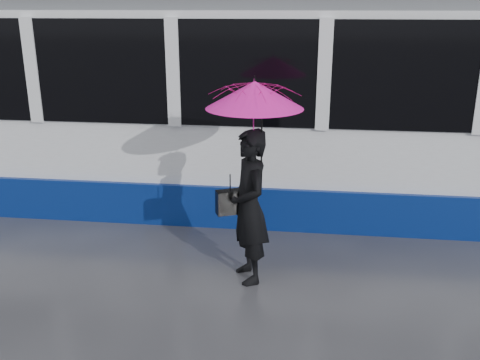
# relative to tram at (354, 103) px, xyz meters

# --- Properties ---
(ground) EXTENTS (90.00, 90.00, 0.00)m
(ground) POSITION_rel_tram_xyz_m (-1.57, -2.50, -1.64)
(ground) COLOR #2B2B30
(ground) RESTS_ON ground
(rails) EXTENTS (34.00, 1.51, 0.02)m
(rails) POSITION_rel_tram_xyz_m (-1.57, -0.00, -1.63)
(rails) COLOR #3F3D38
(rails) RESTS_ON ground
(tram) EXTENTS (26.00, 2.56, 3.35)m
(tram) POSITION_rel_tram_xyz_m (0.00, 0.00, 0.00)
(tram) COLOR white
(tram) RESTS_ON ground
(woman) EXTENTS (0.66, 0.77, 1.79)m
(woman) POSITION_rel_tram_xyz_m (-1.31, -2.68, -0.74)
(woman) COLOR black
(woman) RESTS_ON ground
(umbrella) EXTENTS (1.39, 1.39, 1.21)m
(umbrella) POSITION_rel_tram_xyz_m (-1.26, -2.68, 0.33)
(umbrella) COLOR #F21497
(umbrella) RESTS_ON ground
(handbag) EXTENTS (0.35, 0.26, 0.46)m
(handbag) POSITION_rel_tram_xyz_m (-1.53, -2.66, -0.70)
(handbag) COLOR black
(handbag) RESTS_ON ground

